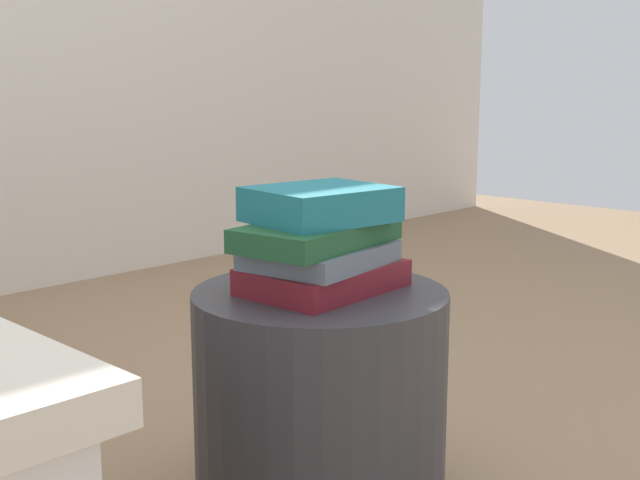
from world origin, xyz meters
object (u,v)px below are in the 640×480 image
book_slate (318,255)px  book_forest (317,234)px  side_table (320,401)px  book_maroon (322,277)px  book_teal (320,204)px

book_slate → book_forest: bearing=-155.0°
side_table → book_maroon: book_maroon is taller
book_forest → book_teal: (0.02, 0.01, 0.05)m
book_maroon → book_slate: 0.04m
book_forest → book_teal: 0.05m
book_teal → book_maroon: bearing=-94.3°
book_forest → side_table: bearing=-12.2°
book_teal → side_table: bearing=-131.5°
side_table → book_maroon: (0.01, 0.00, 0.23)m
side_table → book_forest: bearing=175.8°
book_maroon → book_forest: size_ratio=0.92×
book_maroon → book_forest: book_forest is taller
book_maroon → side_table: bearing=-165.5°
book_maroon → book_slate: (-0.01, 0.00, 0.04)m
side_table → book_forest: size_ratio=1.55×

